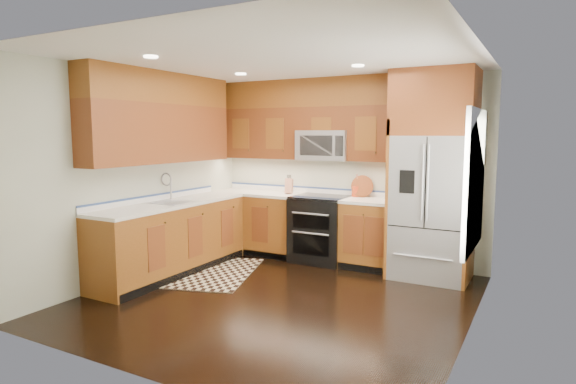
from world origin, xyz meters
The scene contains 16 objects.
ground centered at (0.00, 0.00, 0.00)m, with size 4.00×4.00×0.00m, color black.
wall_back centered at (0.00, 2.00, 1.30)m, with size 4.00×0.02×2.60m, color beige.
wall_left centered at (-2.00, 0.00, 1.30)m, with size 0.02×4.00×2.60m, color beige.
wall_right centered at (2.00, 0.00, 1.30)m, with size 0.02×4.00×2.60m, color beige.
window centered at (1.98, 0.20, 1.40)m, with size 0.04×1.10×1.30m.
base_cabinets centered at (-1.23, 0.90, 0.45)m, with size 2.85×3.00×0.90m.
countertop centered at (-1.09, 1.01, 0.92)m, with size 2.86×3.01×0.04m.
upper_cabinets centered at (-1.15, 1.09, 2.02)m, with size 2.85×3.00×1.15m.
range centered at (-0.25, 1.67, 0.47)m, with size 0.76×0.67×0.95m.
microwave centered at (-0.25, 1.80, 1.66)m, with size 0.76×0.40×0.42m.
refrigerator centered at (1.30, 1.63, 1.30)m, with size 0.98×0.75×2.60m.
sink_faucet centered at (-1.73, 0.23, 0.99)m, with size 0.54×0.44×0.37m.
rug centered at (-1.20, 0.48, 0.01)m, with size 0.91×1.51×0.01m, color black.
knife_block centered at (-0.81, 1.75, 1.05)m, with size 0.13×0.16×0.28m.
utensil_crock centered at (0.19, 1.89, 1.05)m, with size 0.15×0.15×0.32m.
cutting_board centered at (0.29, 1.89, 0.95)m, with size 0.31×0.31×0.02m, color brown.
Camera 1 is at (2.57, -4.48, 1.83)m, focal length 30.00 mm.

